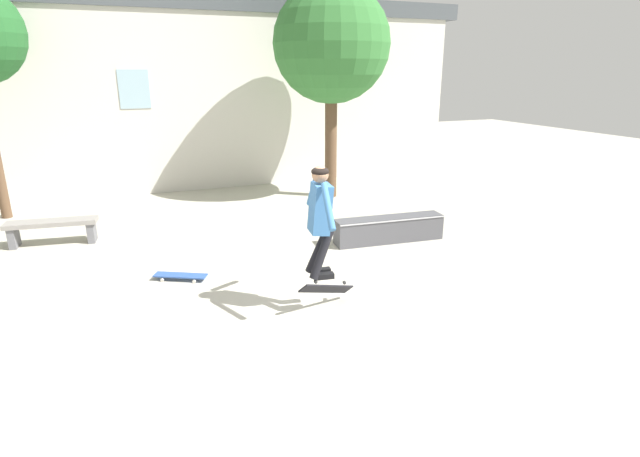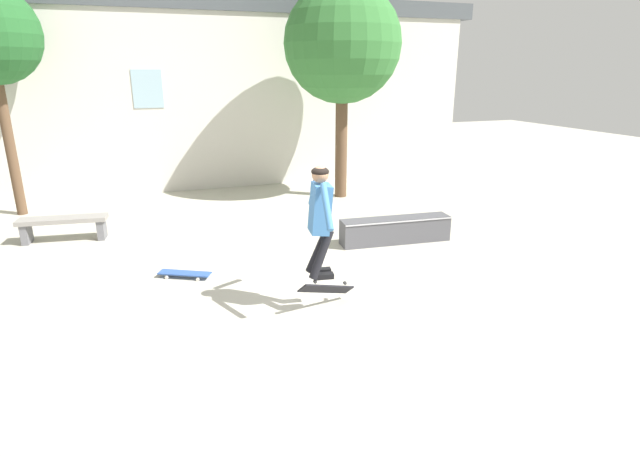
% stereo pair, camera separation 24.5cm
% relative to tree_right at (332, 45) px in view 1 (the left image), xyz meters
% --- Properties ---
extents(ground_plane, '(40.00, 40.00, 0.00)m').
position_rel_tree_right_xyz_m(ground_plane, '(-2.57, -5.47, -3.58)').
color(ground_plane, '#B2AD9E').
extents(building_backdrop, '(14.74, 0.52, 6.03)m').
position_rel_tree_right_xyz_m(building_backdrop, '(-2.57, 2.12, -1.07)').
color(building_backdrop, beige).
rests_on(building_backdrop, ground_plane).
extents(tree_right, '(2.71, 2.71, 4.96)m').
position_rel_tree_right_xyz_m(tree_right, '(0.00, 0.00, 0.00)').
color(tree_right, brown).
rests_on(tree_right, ground_plane).
extents(park_bench, '(1.57, 0.57, 0.45)m').
position_rel_tree_right_xyz_m(park_bench, '(-6.10, -1.43, -3.25)').
color(park_bench, gray).
rests_on(park_bench, ground_plane).
extents(skate_ledge, '(2.07, 0.58, 0.46)m').
position_rel_tree_right_xyz_m(skate_ledge, '(-0.37, -3.58, -3.35)').
color(skate_ledge, '#4C4C51').
rests_on(skate_ledge, ground_plane).
extents(skater, '(0.38, 1.28, 1.45)m').
position_rel_tree_right_xyz_m(skater, '(-2.57, -5.63, -2.25)').
color(skater, teal).
extents(skateboard_flipping, '(0.87, 0.41, 0.42)m').
position_rel_tree_right_xyz_m(skateboard_flipping, '(-2.49, -5.65, -3.30)').
color(skateboard_flipping, black).
extents(skateboard_resting, '(0.80, 0.55, 0.08)m').
position_rel_tree_right_xyz_m(skateboard_resting, '(-4.18, -3.95, -3.51)').
color(skateboard_resting, '#2D519E').
rests_on(skateboard_resting, ground_plane).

